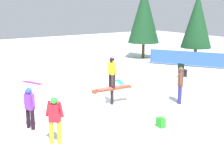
# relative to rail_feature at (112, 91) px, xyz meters

# --- Properties ---
(ground_plane) EXTENTS (60.00, 60.00, 0.00)m
(ground_plane) POSITION_rel_rail_feature_xyz_m (0.00, 0.00, -0.62)
(ground_plane) COLOR white
(rail_feature) EXTENTS (1.89, 0.47, 0.75)m
(rail_feature) POSITION_rel_rail_feature_xyz_m (0.00, 0.00, 0.00)
(rail_feature) COLOR black
(rail_feature) RESTS_ON ground
(snow_kicker_ramp) EXTENTS (1.95, 1.68, 0.63)m
(snow_kicker_ramp) POSITION_rel_rail_feature_xyz_m (-1.64, 0.17, -0.31)
(snow_kicker_ramp) COLOR white
(snow_kicker_ramp) RESTS_ON ground
(main_rider_on_rail) EXTENTS (1.50, 0.74, 1.35)m
(main_rider_on_rail) POSITION_rel_rail_feature_xyz_m (0.00, 0.00, 0.79)
(main_rider_on_rail) COLOR #E05F55
(main_rider_on_rail) RESTS_ON rail_feature
(bystander_brown) EXTENTS (0.56, 0.57, 1.65)m
(bystander_brown) POSITION_rel_rail_feature_xyz_m (2.60, -1.57, 0.30)
(bystander_brown) COLOR navy
(bystander_brown) RESTS_ON ground
(bystander_purple) EXTENTS (0.29, 0.61, 1.49)m
(bystander_purple) POSITION_rel_rail_feature_xyz_m (-3.96, -0.62, 0.22)
(bystander_purple) COLOR black
(bystander_purple) RESTS_ON ground
(bystander_red) EXTENTS (0.48, 0.50, 1.52)m
(bystander_red) POSITION_rel_rail_feature_xyz_m (-3.76, -2.25, 0.23)
(bystander_red) COLOR gold
(bystander_red) RESTS_ON ground
(loose_snowboard_magenta) EXTENTS (0.79, 1.40, 0.02)m
(loose_snowboard_magenta) POSITION_rel_rail_feature_xyz_m (-1.46, 5.77, -0.61)
(loose_snowboard_magenta) COLOR #C527A2
(loose_snowboard_magenta) RESTS_ON ground
(loose_snowboard_white) EXTENTS (1.31, 1.03, 0.02)m
(loose_snowboard_white) POSITION_rel_rail_feature_xyz_m (-1.08, 3.78, -0.61)
(loose_snowboard_white) COLOR white
(loose_snowboard_white) RESTS_ON ground
(loose_snowboard_cyan) EXTENTS (0.70, 1.27, 0.02)m
(loose_snowboard_cyan) POSITION_rel_rail_feature_xyz_m (2.68, 3.04, -0.61)
(loose_snowboard_cyan) COLOR #25C2D5
(loose_snowboard_cyan) RESTS_ON ground
(folding_chair) EXTENTS (0.50, 0.50, 0.88)m
(folding_chair) POSITION_rel_rail_feature_xyz_m (6.49, 1.85, -0.21)
(folding_chair) COLOR #3F3F44
(folding_chair) RESTS_ON ground
(backpack_on_snow) EXTENTS (0.25, 0.32, 0.34)m
(backpack_on_snow) POSITION_rel_rail_feature_xyz_m (-0.08, -3.17, -0.45)
(backpack_on_snow) COLOR green
(backpack_on_snow) RESTS_ON ground
(safety_fence) EXTENTS (2.80, 4.79, 1.10)m
(safety_fence) POSITION_rel_rail_feature_xyz_m (9.44, 4.06, -0.02)
(safety_fence) COLOR blue
(safety_fence) RESTS_ON ground
(pine_tree_near) EXTENTS (2.56, 2.56, 5.83)m
(pine_tree_near) POSITION_rel_rail_feature_xyz_m (9.31, 8.76, 2.92)
(pine_tree_near) COLOR #4C331E
(pine_tree_near) RESTS_ON ground
(pine_tree_far) EXTENTS (2.29, 2.29, 5.22)m
(pine_tree_far) POSITION_rel_rail_feature_xyz_m (11.18, 4.85, 2.55)
(pine_tree_far) COLOR #4C331E
(pine_tree_far) RESTS_ON ground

